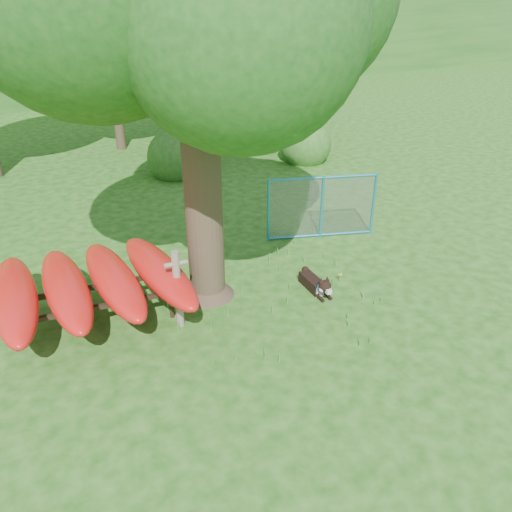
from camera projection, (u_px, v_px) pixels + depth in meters
ground at (283, 337)px, 8.71m from camera, size 80.00×80.00×0.00m
wooden_post at (178, 288)px, 8.65m from camera, size 0.41×0.16×1.49m
kayak_rack at (90, 284)px, 8.72m from camera, size 3.27×3.50×1.05m
husky_dog at (317, 284)px, 9.93m from camera, size 0.37×1.09×0.49m
fence_section at (322, 207)px, 11.90m from camera, size 2.47×1.11×2.59m
wildflower_clump at (340, 275)px, 10.28m from camera, size 0.09×0.09×0.20m
bg_tree_c at (107, 32)px, 17.21m from camera, size 4.00×4.00×6.12m
bg_tree_d at (223, 0)px, 16.90m from camera, size 4.80×4.80×7.50m
shrub_right at (305, 161)px, 17.74m from camera, size 1.80×1.80×1.80m
shrub_mid at (177, 175)px, 16.38m from camera, size 1.80×1.80×1.80m
wooded_hillside at (3, 38)px, 28.26m from camera, size 80.00×12.00×6.00m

